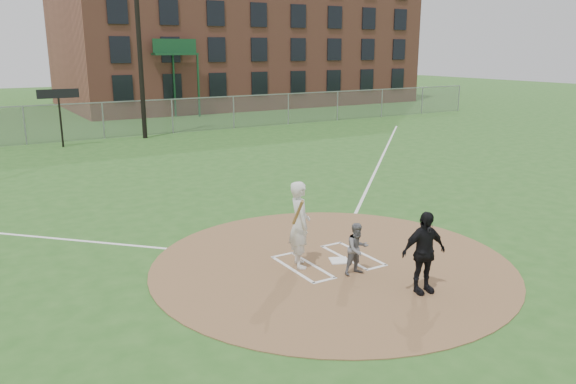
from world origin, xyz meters
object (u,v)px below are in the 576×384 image
home_plate (339,261)px  batter_at_plate (300,224)px  umpire (424,252)px  catcher (357,249)px

home_plate → batter_at_plate: 1.40m
home_plate → umpire: umpire is taller
umpire → batter_at_plate: 2.87m
home_plate → catcher: bearing=-98.1°
umpire → batter_at_plate: size_ratio=0.86×
home_plate → batter_at_plate: batter_at_plate is taller
catcher → batter_at_plate: batter_at_plate is taller
catcher → batter_at_plate: size_ratio=0.59×
umpire → home_plate: bearing=110.1°
catcher → batter_at_plate: (-0.84, 1.05, 0.42)m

